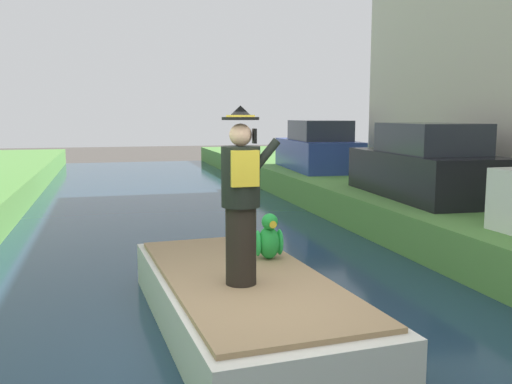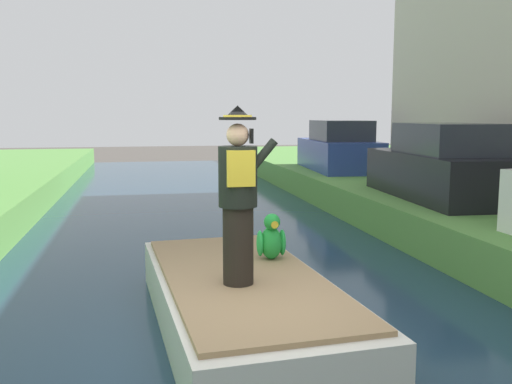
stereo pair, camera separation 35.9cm
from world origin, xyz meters
name	(u,v)px [view 1 (the left image)]	position (x,y,z in m)	size (l,w,h in m)	color
ground_plane	(264,369)	(0.00, 0.00, 0.00)	(80.00, 80.00, 0.00)	#4C4742
canal_water	(264,364)	(0.00, 0.00, 0.05)	(6.73, 48.00, 0.10)	#1E384C
boat	(243,301)	(0.00, 0.86, 0.40)	(2.09, 4.32, 0.61)	silver
person_pirate	(241,196)	(-0.10, 0.53, 1.64)	(0.61, 0.42, 1.85)	black
parrot_plush	(269,239)	(0.47, 1.45, 0.95)	(0.36, 0.34, 0.57)	green
parked_car_dark	(425,166)	(4.86, 5.12, 1.43)	(1.93, 4.09, 1.50)	black
parked_car_blue	(317,149)	(4.86, 11.17, 1.43)	(1.97, 4.11, 1.50)	#2D4293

